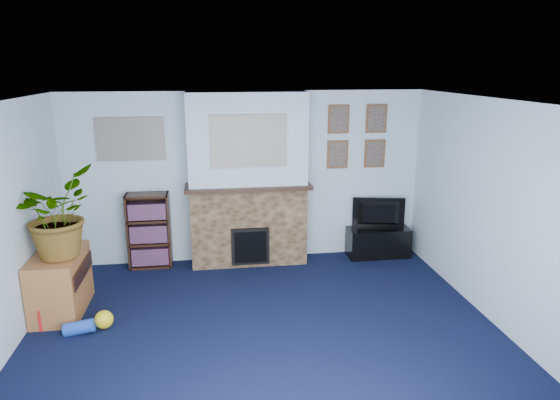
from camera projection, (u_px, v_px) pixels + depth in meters
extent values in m
cube|color=black|center=(266.00, 336.00, 5.20)|extent=(5.00, 4.50, 0.01)
cube|color=white|center=(264.00, 103.00, 4.57)|extent=(5.00, 4.50, 0.01)
cube|color=silver|center=(247.00, 177.00, 7.04)|extent=(5.00, 0.04, 2.40)
cube|color=silver|center=(311.00, 354.00, 2.74)|extent=(5.00, 0.04, 2.40)
cube|color=silver|center=(501.00, 216.00, 5.23)|extent=(0.04, 4.50, 2.40)
cube|color=brown|center=(249.00, 226.00, 7.02)|extent=(1.60, 0.40, 1.10)
cube|color=brown|center=(247.00, 141.00, 6.70)|extent=(1.60, 0.40, 1.30)
cube|color=brown|center=(248.00, 186.00, 6.84)|extent=(1.72, 0.50, 0.05)
cube|color=brown|center=(250.00, 246.00, 6.88)|extent=(0.52, 0.08, 0.52)
cube|color=brown|center=(251.00, 247.00, 6.84)|extent=(0.44, 0.02, 0.44)
cube|color=gray|center=(249.00, 141.00, 6.49)|extent=(1.00, 0.03, 0.68)
cube|color=gray|center=(131.00, 139.00, 6.66)|extent=(0.90, 0.03, 0.58)
cube|color=brown|center=(339.00, 119.00, 6.99)|extent=(0.30, 0.03, 0.40)
cube|color=brown|center=(376.00, 119.00, 7.06)|extent=(0.30, 0.03, 0.40)
cube|color=brown|center=(338.00, 154.00, 7.12)|extent=(0.30, 0.03, 0.40)
cube|color=brown|center=(375.00, 154.00, 7.19)|extent=(0.30, 0.03, 0.40)
cube|color=black|center=(378.00, 241.00, 7.34)|extent=(0.90, 0.38, 0.43)
imported|color=black|center=(379.00, 214.00, 7.25)|extent=(0.77, 0.25, 0.44)
cube|color=black|center=(150.00, 228.00, 7.01)|extent=(0.58, 0.02, 1.05)
cube|color=black|center=(129.00, 231.00, 6.85)|extent=(0.03, 0.28, 1.05)
cube|color=black|center=(170.00, 230.00, 6.92)|extent=(0.03, 0.28, 1.05)
cube|color=black|center=(152.00, 265.00, 7.02)|extent=(0.56, 0.28, 0.03)
cube|color=black|center=(150.00, 243.00, 6.93)|extent=(0.56, 0.28, 0.03)
cube|color=black|center=(148.00, 220.00, 6.84)|extent=(0.56, 0.28, 0.03)
cube|color=black|center=(147.00, 195.00, 6.75)|extent=(0.56, 0.28, 0.03)
cube|color=black|center=(151.00, 255.00, 6.97)|extent=(0.50, 0.22, 0.24)
cube|color=black|center=(149.00, 233.00, 6.88)|extent=(0.50, 0.22, 0.24)
cube|color=black|center=(148.00, 210.00, 6.80)|extent=(0.50, 0.22, 0.22)
cube|color=#9F6233|center=(60.00, 283.00, 5.64)|extent=(0.50, 0.90, 0.70)
imported|color=#26661E|center=(55.00, 214.00, 5.38)|extent=(0.81, 0.92, 0.97)
cube|color=gold|center=(247.00, 180.00, 6.79)|extent=(0.10, 0.06, 0.14)
cylinder|color=#B2BFC6|center=(274.00, 178.00, 6.84)|extent=(0.05, 0.05, 0.17)
sphere|color=gray|center=(207.00, 182.00, 6.72)|extent=(0.12, 0.12, 0.12)
cylinder|color=red|center=(302.00, 179.00, 6.90)|extent=(0.06, 0.06, 0.12)
cube|color=#198C26|center=(59.00, 308.00, 5.50)|extent=(0.44, 0.38, 0.30)
sphere|color=yellow|center=(104.00, 320.00, 5.34)|extent=(0.20, 0.20, 0.20)
cube|color=red|center=(48.00, 317.00, 5.38)|extent=(0.25, 0.25, 0.24)
cylinder|color=blue|center=(79.00, 328.00, 5.23)|extent=(0.32, 0.14, 0.18)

